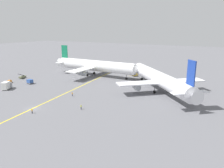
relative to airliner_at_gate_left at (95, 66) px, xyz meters
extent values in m
plane|color=slate|center=(11.33, -54.41, -5.87)|extent=(600.00, 600.00, 0.00)
cube|color=yellow|center=(9.88, -44.41, -5.87)|extent=(15.95, 119.07, 0.01)
cylinder|color=white|center=(0.37, 0.00, 0.09)|extent=(48.64, 6.02, 6.00)
cone|color=white|center=(25.89, -0.01, 0.09)|extent=(2.80, 5.52, 5.52)
cone|color=white|center=(-24.95, 0.01, 0.09)|extent=(3.60, 4.80, 4.80)
cube|color=white|center=(-2.06, 0.00, -0.81)|extent=(6.41, 38.02, 0.44)
cube|color=white|center=(-22.45, 0.01, 0.68)|extent=(3.20, 13.00, 0.28)
cube|color=#14724C|center=(-22.15, 0.01, 6.84)|extent=(4.40, 0.36, 7.51)
cylinder|color=#999EA3|center=(-1.06, -10.64, -2.61)|extent=(4.20, 2.60, 2.60)
cylinder|color=#999EA3|center=(-1.06, 10.65, -2.61)|extent=(4.20, 2.60, 2.60)
cylinder|color=slate|center=(-3.06, 3.40, -3.92)|extent=(0.28, 0.28, 2.61)
cylinder|color=black|center=(-3.06, 3.40, -5.22)|extent=(1.30, 0.55, 1.30)
cylinder|color=slate|center=(-3.06, -3.40, -3.92)|extent=(0.28, 0.28, 2.61)
cylinder|color=black|center=(-3.06, -3.40, -5.22)|extent=(1.30, 0.55, 1.30)
cylinder|color=slate|center=(19.83, -0.01, -3.92)|extent=(0.28, 0.28, 2.61)
cylinder|color=black|center=(19.83, -0.01, -5.22)|extent=(1.30, 0.55, 1.30)
cylinder|color=silver|center=(41.14, -11.58, -0.46)|extent=(39.00, 41.18, 5.95)
cone|color=silver|center=(22.99, 7.86, -0.46)|extent=(5.91, 5.78, 5.47)
cone|color=silver|center=(59.14, -30.87, -0.46)|extent=(5.94, 5.88, 4.76)
cube|color=silver|center=(42.87, -13.43, -1.35)|extent=(32.21, 30.67, 0.44)
cube|color=silver|center=(57.44, -29.04, 0.14)|extent=(11.69, 11.21, 0.28)
cube|color=#193899|center=(57.23, -28.82, 6.64)|extent=(3.27, 3.46, 8.24)
cylinder|color=#999EA3|center=(49.98, -5.43, -3.15)|extent=(4.77, 4.84, 2.60)
cylinder|color=#999EA3|center=(34.39, -19.98, -3.15)|extent=(4.77, 4.84, 2.60)
cylinder|color=slate|center=(41.07, -16.49, -4.18)|extent=(0.28, 0.28, 2.09)
cylinder|color=black|center=(41.07, -16.49, -5.22)|extent=(1.29, 1.33, 1.30)
cylinder|color=slate|center=(46.04, -11.84, -4.18)|extent=(0.28, 0.28, 2.09)
cylinder|color=black|center=(46.04, -11.84, -5.22)|extent=(1.29, 1.33, 1.30)
cylinder|color=slate|center=(27.27, 3.27, -4.18)|extent=(0.28, 0.28, 2.09)
cylinder|color=black|center=(27.27, 3.27, -5.22)|extent=(1.29, 1.33, 1.30)
cube|color=gold|center=(18.75, 11.81, -4.83)|extent=(6.15, 5.87, 1.18)
cube|color=#333D47|center=(17.76, 12.70, -3.79)|extent=(2.93, 2.92, 0.90)
cylinder|color=#4C4C51|center=(22.20, 8.72, -4.71)|extent=(2.52, 2.28, 0.20)
sphere|color=orange|center=(17.76, 12.70, -3.16)|extent=(0.24, 0.24, 0.24)
cylinder|color=black|center=(16.30, 12.35, -5.42)|extent=(0.87, 0.82, 0.90)
cylinder|color=black|center=(17.94, 14.18, -5.42)|extent=(0.87, 0.82, 0.90)
cylinder|color=black|center=(19.56, 9.44, -5.42)|extent=(0.87, 0.82, 0.90)
cylinder|color=black|center=(21.19, 11.27, -5.42)|extent=(0.87, 0.82, 0.90)
cube|color=orange|center=(-27.72, -35.03, -5.02)|extent=(1.90, 1.36, 1.10)
cylinder|color=black|center=(-27.19, -34.98, -4.22)|extent=(0.16, 0.16, 0.50)
cylinder|color=black|center=(-28.41, -35.80, -5.57)|extent=(0.62, 0.25, 0.60)
cylinder|color=black|center=(-28.54, -34.41, -5.57)|extent=(0.62, 0.25, 0.60)
cylinder|color=black|center=(-26.91, -35.66, -5.57)|extent=(0.62, 0.25, 0.60)
cylinder|color=black|center=(-27.04, -34.27, -5.57)|extent=(0.62, 0.25, 0.60)
cube|color=#666B4C|center=(-30.79, -24.96, -5.12)|extent=(2.63, 4.30, 0.90)
cube|color=black|center=(-30.62, -25.74, -3.77)|extent=(1.61, 4.28, 1.83)
cylinder|color=black|center=(-29.95, -25.54, -5.57)|extent=(0.33, 0.63, 0.60)
cylinder|color=black|center=(-31.31, -25.84, -5.57)|extent=(0.33, 0.63, 0.60)
cylinder|color=black|center=(-30.27, -24.07, -5.57)|extent=(0.33, 0.63, 0.60)
cylinder|color=black|center=(-31.64, -24.38, -5.57)|extent=(0.33, 0.63, 0.60)
cube|color=gray|center=(-19.30, -41.58, -4.47)|extent=(3.17, 3.10, 2.20)
cube|color=silver|center=(-17.99, -43.87, -3.97)|extent=(4.17, 4.84, 3.20)
cylinder|color=black|center=(-19.33, -42.94, -5.57)|extent=(0.47, 0.62, 0.60)
cylinder|color=black|center=(-18.12, -42.25, -5.57)|extent=(0.47, 0.62, 0.60)
cylinder|color=black|center=(-18.59, -44.24, -5.57)|extent=(0.47, 0.62, 0.60)
cylinder|color=black|center=(-17.37, -43.55, -5.57)|extent=(0.47, 0.62, 0.60)
cube|color=slate|center=(-17.38, -31.27, -5.45)|extent=(3.45, 2.58, 0.25)
cube|color=#2D5199|center=(-17.38, -31.27, -4.52)|extent=(3.03, 2.33, 1.60)
cylinder|color=black|center=(-16.55, -30.67, -5.57)|extent=(0.62, 0.27, 0.60)
cylinder|color=black|center=(-16.72, -32.05, -5.57)|extent=(0.62, 0.27, 0.60)
cylinder|color=black|center=(-18.04, -30.48, -5.57)|extent=(0.62, 0.27, 0.60)
cylinder|color=black|center=(-18.21, -31.87, -5.57)|extent=(0.62, 0.27, 0.60)
cylinder|color=black|center=(14.61, -57.58, -5.47)|extent=(0.28, 0.28, 0.80)
cylinder|color=orange|center=(14.61, -57.58, -4.78)|extent=(0.36, 0.36, 0.57)
sphere|color=brown|center=(14.61, -57.58, -4.39)|extent=(0.22, 0.22, 0.22)
cylinder|color=#F24C19|center=(14.39, -57.37, -4.67)|extent=(0.05, 0.05, 0.40)
cylinder|color=#2D3351|center=(13.79, -36.73, -5.44)|extent=(0.28, 0.28, 0.85)
cylinder|color=orange|center=(13.79, -36.73, -4.71)|extent=(0.36, 0.36, 0.60)
sphere|color=brown|center=(13.79, -36.73, -4.30)|extent=(0.23, 0.23, 0.23)
cylinder|color=#F24C19|center=(13.49, -36.73, -4.59)|extent=(0.05, 0.05, 0.40)
cylinder|color=black|center=(26.01, -46.85, -5.44)|extent=(0.28, 0.28, 0.87)
cylinder|color=#D1E02D|center=(26.01, -46.85, -4.70)|extent=(0.36, 0.36, 0.61)
sphere|color=tan|center=(26.01, -46.85, -4.27)|extent=(0.23, 0.23, 0.23)
camera|label=1|loc=(70.00, -102.44, 20.82)|focal=35.50mm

